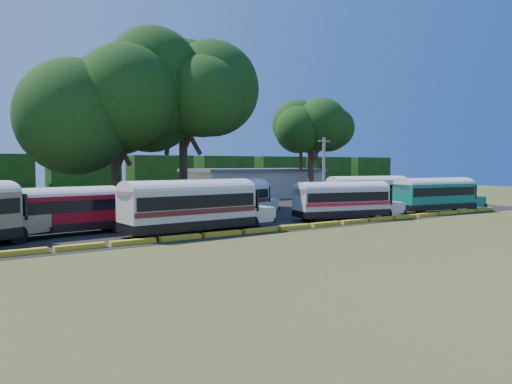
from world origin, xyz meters
TOP-DOWN VIEW (x-y plane):
  - ground at (0.00, 0.00)m, footprint 160.00×160.00m
  - asphalt_strip at (1.00, 12.00)m, footprint 64.00×24.00m
  - curb at (-0.00, 1.00)m, footprint 53.70×0.45m
  - terminal_building at (18.00, 30.00)m, footprint 19.00×9.00m
  - treeline_backdrop at (0.00, 48.00)m, footprint 130.00×4.00m
  - bus_red at (-13.18, 7.04)m, footprint 9.82×3.33m
  - bus_cream_west at (-5.65, 2.96)m, footprint 11.12×3.25m
  - bus_cream_east at (1.09, 9.08)m, footprint 10.43×5.64m
  - bus_white_red at (8.55, 3.25)m, footprint 10.00×4.47m
  - bus_white_blue at (18.46, 9.53)m, footprint 10.61×4.98m
  - bus_teal at (20.32, 2.72)m, footprint 10.35×3.75m
  - tree_west at (-5.63, 17.92)m, footprint 12.80×12.80m
  - tree_center at (1.06, 17.71)m, footprint 12.04×12.04m
  - tree_east at (22.58, 23.55)m, footprint 8.47×8.47m
  - utility_pole at (14.95, 12.65)m, footprint 1.60×0.30m

SIDE VIEW (x-z plane):
  - ground at x=0.00m, z-range 0.00..0.00m
  - asphalt_strip at x=1.00m, z-range 0.00..0.02m
  - curb at x=0.00m, z-range 0.00..0.30m
  - bus_white_red at x=8.55m, z-range 0.21..3.40m
  - bus_red at x=-13.18m, z-range 0.23..3.40m
  - bus_cream_east at x=1.09m, z-range 0.22..3.56m
  - bus_teal at x=20.32m, z-range 0.24..3.57m
  - bus_white_blue at x=18.46m, z-range 0.22..3.61m
  - terminal_building at x=18.00m, z-range 0.03..4.03m
  - bus_cream_west at x=-5.65m, z-range 0.24..3.85m
  - treeline_backdrop at x=0.00m, z-range 0.00..6.00m
  - utility_pole at x=14.95m, z-range 0.11..7.53m
  - tree_east at x=22.58m, z-range 2.94..15.18m
  - tree_west at x=-5.63m, z-range 2.67..17.45m
  - tree_center at x=1.06m, z-range 3.90..20.63m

